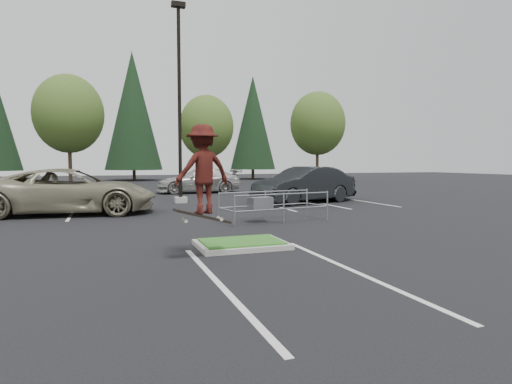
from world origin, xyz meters
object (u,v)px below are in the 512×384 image
object	(u,v)px
decid_b	(69,116)
skateboarder	(202,170)
decid_c	(206,129)
car_far_silver	(199,181)
light_pole	(180,114)
decid_d	(317,126)
car_l_tan	(71,191)
car_r_black	(315,186)
conif_b	(133,111)
conif_c	(253,123)
cart_corral	(264,203)
car_r_charc	(304,185)

from	to	relation	value
decid_b	skateboarder	bearing A→B (deg)	-81.33
decid_c	car_far_silver	size ratio (longest dim) A/B	1.47
light_pole	decid_d	world-z (taller)	light_pole
car_l_tan	car_r_black	world-z (taller)	car_l_tan
light_pole	conif_b	world-z (taller)	conif_b
light_pole	car_r_black	size ratio (longest dim) A/B	2.24
conif_c	car_l_tan	xyz separation A→B (m)	(-18.50, -30.76, -5.92)
decid_b	skateboarder	world-z (taller)	decid_b
conif_b	skateboarder	bearing A→B (deg)	-91.66
decid_d	cart_corral	bearing A→B (deg)	-121.09
conif_c	car_far_silver	size ratio (longest dim) A/B	2.20
car_r_charc	cart_corral	bearing A→B (deg)	-55.16
decid_c	cart_corral	xyz separation A→B (m)	(-3.91, -25.89, -4.58)
car_l_tan	skateboarder	bearing A→B (deg)	-154.32
decid_b	decid_c	bearing A→B (deg)	-3.34
cart_corral	car_l_tan	world-z (taller)	car_l_tan
decid_b	car_r_black	distance (m)	24.21
light_pole	conif_c	distance (m)	30.72
conif_b	car_r_charc	size ratio (longest dim) A/B	2.55
light_pole	decid_d	size ratio (longest dim) A/B	1.07
light_pole	conif_b	bearing A→B (deg)	91.01
decid_c	car_r_charc	size ratio (longest dim) A/B	1.48
conif_c	skateboarder	xyz separation A→B (m)	(-15.20, -40.50, -4.89)
cart_corral	car_r_charc	size ratio (longest dim) A/B	0.69
car_l_tan	car_far_silver	size ratio (longest dim) A/B	1.17
skateboarder	conif_b	bearing A→B (deg)	-104.91
decid_b	light_pole	bearing A→B (deg)	-70.65
cart_corral	car_r_black	distance (m)	9.61
decid_d	conif_c	distance (m)	10.04
car_l_tan	light_pole	bearing A→B (deg)	-49.92
light_pole	car_r_black	world-z (taller)	light_pole
light_pole	car_r_charc	distance (m)	7.34
decid_c	skateboarder	world-z (taller)	decid_c
light_pole	car_far_silver	bearing A→B (deg)	70.51
decid_c	conif_c	distance (m)	12.65
car_r_charc	car_far_silver	world-z (taller)	car_r_charc
decid_b	conif_c	world-z (taller)	conif_c
decid_c	car_r_black	bearing A→B (deg)	-83.75
light_pole	decid_c	world-z (taller)	light_pole
decid_d	car_far_silver	xyz separation A→B (m)	(-15.11, -11.62, -5.09)
decid_d	conif_c	xyz separation A→B (m)	(-3.99, 9.17, 0.94)
light_pole	car_far_silver	world-z (taller)	light_pole
car_l_tan	decid_d	bearing A→B (deg)	-39.21
cart_corral	skateboarder	size ratio (longest dim) A/B	1.80
decid_d	car_r_charc	xyz separation A→B (m)	(-11.49, -20.52, -4.98)
conif_c	cart_corral	bearing A→B (deg)	-108.54
light_pole	conif_c	size ratio (longest dim) A/B	0.81
conif_b	cart_corral	bearing A→B (deg)	-86.75
decid_c	conif_b	bearing A→B (deg)	119.32
decid_b	car_r_charc	bearing A→B (deg)	-58.88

